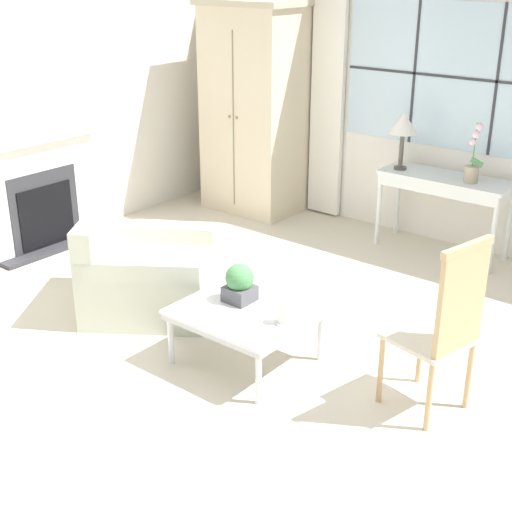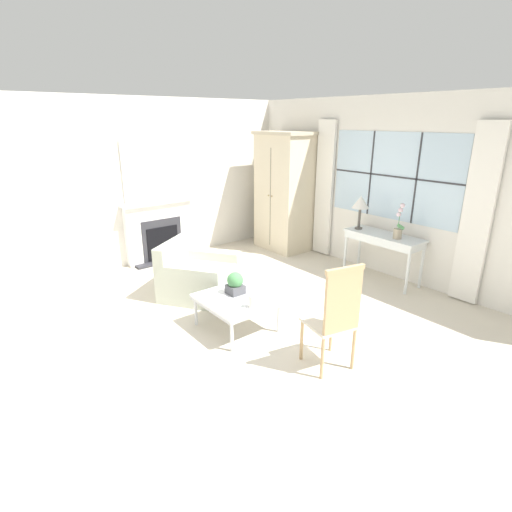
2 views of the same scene
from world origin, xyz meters
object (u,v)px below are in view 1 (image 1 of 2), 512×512
Objects in this scene: pillar_candle at (284,314)px; coffee_table at (246,314)px; console_table at (445,185)px; fireplace at (36,180)px; potted_plant_small at (240,283)px; potted_orchid at (473,162)px; armchair_upholstered at (146,276)px; table_lamp at (403,125)px; armoire at (254,109)px; side_chair_wooden at (445,321)px.

coffee_table is at bearing 177.85° from pillar_candle.
console_table is 2.75m from pillar_candle.
fireplace is 3.84m from console_table.
potted_plant_small is (-0.26, -2.66, -0.11)m from console_table.
console_table reaches higher than coffee_table.
potted_orchid is 3.05m from armchair_upholstered.
fireplace reaches higher than table_lamp.
armoire is 4.11× the size of table_lamp.
potted_orchid is at bearing 88.52° from pillar_candle.
armoire is at bearing 128.12° from coffee_table.
potted_orchid is (2.46, 0.06, -0.19)m from armoire.
armoire is 2.47m from potted_orchid.
armchair_upholstered is at bearing -177.25° from side_chair_wooden.
side_chair_wooden is 1.02m from pillar_candle.
coffee_table is (0.30, -2.67, -0.81)m from table_lamp.
armchair_upholstered is at bearing -69.99° from armoire.
side_chair_wooden is 1.32× the size of coffee_table.
potted_plant_small is at bearing -100.98° from potted_orchid.
table_lamp is 1.01× the size of potted_orchid.
pillar_candle is (2.39, -2.64, -0.64)m from armoire.
fireplace is 2.42m from armoire.
armoire is at bearing -177.44° from console_table.
potted_orchid reaches higher than armchair_upholstered.
armchair_upholstered is at bearing -121.66° from potted_orchid.
table_lamp is 0.47× the size of side_chair_wooden.
armchair_upholstered is at bearing 175.21° from potted_plant_small.
coffee_table is (-0.40, -2.68, -0.56)m from potted_orchid.
table_lamp reaches higher than armchair_upholstered.
armoire is at bearing 69.09° from fireplace.
table_lamp reaches higher than potted_orchid.
armoire reaches higher than side_chair_wooden.
side_chair_wooden is at bearing -56.24° from table_lamp.
fireplace is 2.82m from potted_plant_small.
armoire is at bearing 127.33° from potted_plant_small.
fireplace is 1.81m from armchair_upholstered.
side_chair_wooden is (0.90, -2.41, -0.30)m from potted_orchid.
console_table is at bearing 37.17° from fireplace.
pillar_candle is (0.44, -0.08, -0.07)m from potted_plant_small.
coffee_table is at bearing -93.14° from console_table.
side_chair_wooden reaches higher than armchair_upholstered.
potted_orchid is (0.70, 0.01, -0.24)m from table_lamp.
console_table is (2.21, 0.10, -0.46)m from armoire.
fireplace is at bearing -110.91° from armoire.
fireplace is 4.21m from side_chair_wooden.
side_chair_wooden is at bearing 8.32° from potted_plant_small.
potted_orchid is at bearing -9.36° from console_table.
potted_plant_small is (-0.51, -2.62, -0.39)m from potted_orchid.
potted_orchid is 2.70m from potted_plant_small.
armoire is at bearing 132.20° from pillar_candle.
coffee_table is at bearing -98.51° from potted_orchid.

